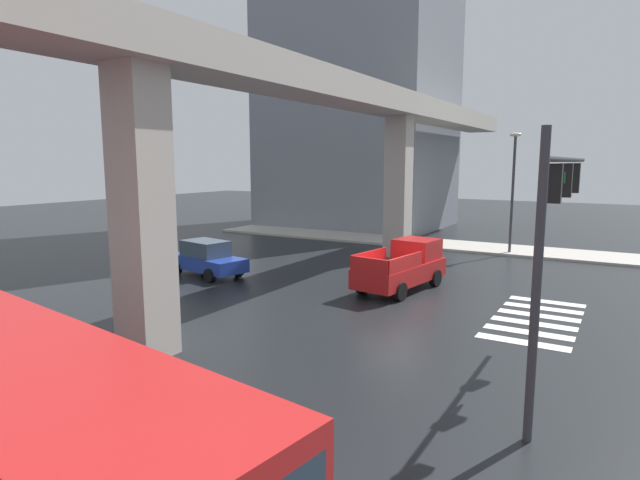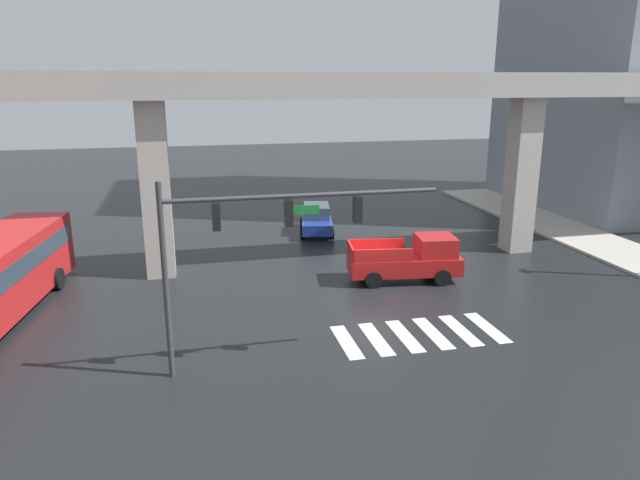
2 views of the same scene
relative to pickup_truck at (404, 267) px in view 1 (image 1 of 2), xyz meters
The scene contains 8 objects.
ground_plane 2.17m from the pickup_truck, behind, with size 120.00×120.00×0.00m, color black.
crosswalk_stripes 6.15m from the pickup_truck, 108.36° to the right, with size 6.05×2.80×0.01m.
elevated_overpass 8.08m from the pickup_truck, 119.63° to the left, with size 57.60×2.39×9.35m.
sidewalk_east 12.75m from the pickup_truck, ahead, with size 4.00×36.00×0.15m, color #ADA89E.
pickup_truck is the anchor object (origin of this frame).
sedan_blue 9.67m from the pickup_truck, 103.97° to the left, with size 2.55×4.55×1.72m.
traffic_signal_mast 11.16m from the pickup_truck, 139.39° to the right, with size 8.69×0.32×6.20m.
street_lamp_near_corner 12.17m from the pickup_truck, 11.38° to the right, with size 0.44×0.70×7.24m.
Camera 1 is at (-19.29, -8.00, 5.53)m, focal length 29.32 mm.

